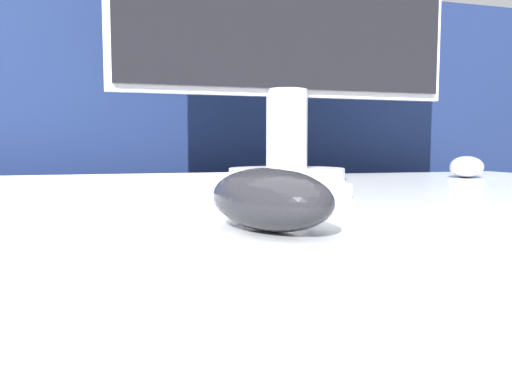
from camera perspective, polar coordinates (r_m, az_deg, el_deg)
name	(u,v)px	position (r m, az deg, el deg)	size (l,w,h in m)	color
partition_panel	(150,250)	(1.14, -12.00, -6.45)	(5.00, 0.03, 1.18)	navy
computer_mouse_near	(269,199)	(0.34, 1.53, -0.83)	(0.10, 0.12, 0.04)	#232328
keyboard	(153,187)	(0.57, -11.71, 0.51)	(0.42, 0.16, 0.02)	white
computer_mouse_far	(467,167)	(1.01, 22.93, 2.67)	(0.11, 0.12, 0.04)	white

